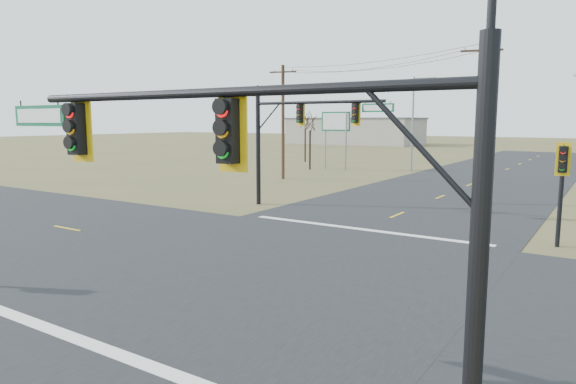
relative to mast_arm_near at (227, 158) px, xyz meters
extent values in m
plane|color=brown|center=(-4.61, 7.92, -4.53)|extent=(320.00, 320.00, 0.00)
cube|color=black|center=(-4.61, 7.92, -4.52)|extent=(160.00, 14.00, 0.02)
cube|color=black|center=(-4.61, 7.92, -4.52)|extent=(14.00, 160.00, 0.02)
cube|color=silver|center=(-4.61, 0.42, -4.50)|extent=(12.00, 0.40, 0.01)
cube|color=silver|center=(-4.61, 15.42, -4.50)|extent=(12.00, 0.40, 0.01)
cylinder|color=black|center=(4.03, 0.00, -1.43)|extent=(0.25, 0.25, 6.20)
cylinder|color=black|center=(-0.39, 0.00, 1.07)|extent=(8.85, 0.16, 0.16)
cube|color=#0C5737|center=(-5.27, 0.00, 0.72)|extent=(1.80, 0.05, 0.45)
cylinder|color=black|center=(-13.24, 18.88, -1.15)|extent=(0.27, 0.27, 6.76)
cylinder|color=black|center=(-9.13, 18.88, 1.63)|extent=(8.21, 0.17, 0.17)
cube|color=#0C5737|center=(-5.44, 18.88, 1.28)|extent=(1.80, 0.05, 0.45)
cylinder|color=black|center=(3.51, 16.79, -2.46)|extent=(0.18, 0.18, 4.14)
cylinder|color=#472C1E|center=(-2.04, 26.35, 0.43)|extent=(0.29, 0.29, 9.93)
cube|color=#472C1E|center=(-2.04, 26.35, 4.79)|extent=(2.38, 0.71, 0.12)
cylinder|color=#472C1E|center=(-19.66, 31.32, 0.43)|extent=(0.29, 0.29, 9.93)
cube|color=#472C1E|center=(-19.66, 31.32, 4.80)|extent=(2.39, 0.69, 0.12)
cylinder|color=gray|center=(-21.22, 41.93, -1.49)|extent=(0.16, 0.16, 6.09)
cylinder|color=gray|center=(-18.79, 41.93, -1.49)|extent=(0.16, 0.16, 6.09)
cube|color=#0C5737|center=(-20.01, 41.93, 0.54)|extent=(3.24, 0.33, 2.03)
cylinder|color=gray|center=(-12.55, 44.41, 0.24)|extent=(0.19, 0.19, 9.54)
cylinder|color=gray|center=(-11.40, 44.41, 4.81)|extent=(2.29, 0.11, 0.11)
cube|color=gray|center=(-10.26, 44.41, 4.71)|extent=(0.54, 0.28, 0.17)
cylinder|color=black|center=(-22.22, 40.34, -2.47)|extent=(0.20, 0.20, 4.13)
cylinder|color=black|center=(-27.93, 48.84, -2.42)|extent=(0.19, 0.19, 4.22)
cube|color=gray|center=(-44.61, 97.92, -1.78)|extent=(28.00, 14.00, 5.50)
camera|label=1|loc=(5.42, -6.52, 0.61)|focal=32.00mm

